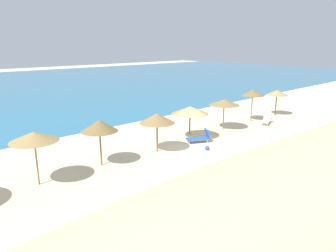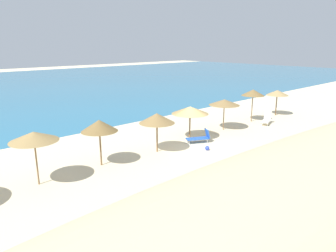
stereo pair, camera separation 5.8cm
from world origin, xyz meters
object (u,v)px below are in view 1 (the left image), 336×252
(beach_umbrella_3, at_px, (157,118))
(beach_umbrella_5, at_px, (224,102))
(lounge_chair_1, at_px, (266,119))
(beach_umbrella_7, at_px, (277,93))
(beach_ball, at_px, (207,148))
(beach_umbrella_6, at_px, (253,93))
(lounge_chair_0, at_px, (200,137))
(beach_umbrella_4, at_px, (190,110))
(beach_umbrella_1, at_px, (34,137))
(beach_umbrella_2, at_px, (99,126))

(beach_umbrella_3, distance_m, beach_umbrella_5, 7.33)
(lounge_chair_1, bearing_deg, beach_umbrella_7, -91.99)
(beach_umbrella_5, bearing_deg, beach_ball, -153.15)
(lounge_chair_1, bearing_deg, beach_umbrella_6, -14.28)
(lounge_chair_0, bearing_deg, beach_umbrella_5, -48.39)
(beach_umbrella_5, height_order, lounge_chair_0, beach_umbrella_5)
(beach_umbrella_5, bearing_deg, beach_umbrella_4, 179.36)
(beach_umbrella_5, bearing_deg, beach_umbrella_1, -179.26)
(beach_umbrella_1, relative_size, beach_ball, 9.17)
(beach_umbrella_7, xyz_separation_m, lounge_chair_1, (-3.74, -1.22, -1.73))
(beach_umbrella_1, relative_size, beach_umbrella_2, 1.01)
(beach_umbrella_2, bearing_deg, beach_umbrella_1, -177.76)
(beach_umbrella_1, height_order, beach_ball, beach_umbrella_1)
(beach_umbrella_6, height_order, lounge_chair_1, beach_umbrella_6)
(beach_umbrella_4, distance_m, beach_umbrella_6, 7.84)
(beach_umbrella_7, bearing_deg, beach_umbrella_1, -179.95)
(beach_umbrella_1, relative_size, beach_umbrella_3, 1.07)
(beach_umbrella_5, distance_m, lounge_chair_1, 4.71)
(beach_umbrella_2, relative_size, beach_umbrella_7, 1.08)
(lounge_chair_0, height_order, beach_ball, lounge_chair_0)
(beach_umbrella_4, height_order, lounge_chair_1, beach_umbrella_4)
(beach_umbrella_2, distance_m, beach_umbrella_7, 19.00)
(beach_umbrella_7, distance_m, lounge_chair_1, 4.29)
(beach_umbrella_7, bearing_deg, beach_umbrella_3, -178.99)
(beach_umbrella_4, bearing_deg, beach_umbrella_3, -172.17)
(beach_umbrella_6, bearing_deg, beach_umbrella_2, -179.77)
(lounge_chair_0, bearing_deg, beach_umbrella_6, -55.53)
(beach_umbrella_1, xyz_separation_m, beach_umbrella_2, (3.55, 0.14, -0.13))
(beach_umbrella_4, bearing_deg, beach_ball, -111.25)
(beach_umbrella_4, height_order, beach_umbrella_6, beach_umbrella_6)
(beach_umbrella_3, relative_size, lounge_chair_0, 1.46)
(beach_umbrella_3, xyz_separation_m, lounge_chair_1, (11.45, -0.95, -1.74))
(beach_umbrella_2, xyz_separation_m, beach_umbrella_5, (11.13, 0.05, -0.09))
(beach_umbrella_1, distance_m, beach_umbrella_4, 10.85)
(beach_umbrella_4, distance_m, beach_umbrella_5, 3.84)
(beach_umbrella_1, relative_size, lounge_chair_1, 1.73)
(beach_umbrella_7, distance_m, lounge_chair_0, 11.96)
(beach_umbrella_2, relative_size, lounge_chair_1, 1.70)
(beach_umbrella_5, xyz_separation_m, lounge_chair_0, (-3.92, -1.02, -1.82))
(beach_umbrella_1, xyz_separation_m, beach_ball, (9.88, -2.24, -2.28))
(beach_umbrella_2, bearing_deg, beach_umbrella_6, 0.23)
(beach_umbrella_2, xyz_separation_m, beach_umbrella_3, (3.81, -0.39, -0.12))
(beach_umbrella_1, distance_m, beach_umbrella_3, 7.37)
(beach_umbrella_4, bearing_deg, beach_umbrella_6, -0.23)
(beach_umbrella_2, xyz_separation_m, lounge_chair_1, (15.27, -1.34, -1.86))
(lounge_chair_0, bearing_deg, beach_umbrella_2, 109.39)
(lounge_chair_1, xyz_separation_m, beach_ball, (-8.93, -1.04, -0.28))
(beach_umbrella_7, relative_size, beach_ball, 8.34)
(beach_umbrella_5, xyz_separation_m, beach_umbrella_7, (7.87, -0.17, -0.04))
(beach_umbrella_1, relative_size, beach_umbrella_4, 1.02)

